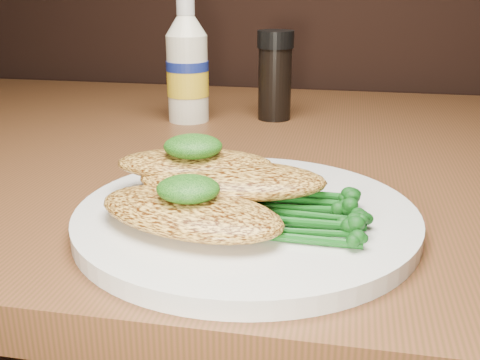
# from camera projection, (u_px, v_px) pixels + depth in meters

# --- Properties ---
(plate) EXTENTS (0.29, 0.29, 0.02)m
(plate) POSITION_uv_depth(u_px,v_px,m) (246.00, 217.00, 0.48)
(plate) COLOR white
(plate) RESTS_ON dining_table
(chicken_front) EXTENTS (0.18, 0.13, 0.03)m
(chicken_front) POSITION_uv_depth(u_px,v_px,m) (190.00, 212.00, 0.44)
(chicken_front) COLOR #ECB14B
(chicken_front) RESTS_ON plate
(chicken_mid) EXTENTS (0.17, 0.09, 0.02)m
(chicken_mid) POSITION_uv_depth(u_px,v_px,m) (232.00, 180.00, 0.48)
(chicken_mid) COLOR #ECB14B
(chicken_mid) RESTS_ON plate
(chicken_back) EXTENTS (0.15, 0.09, 0.02)m
(chicken_back) POSITION_uv_depth(u_px,v_px,m) (195.00, 164.00, 0.50)
(chicken_back) COLOR #ECB14B
(chicken_back) RESTS_ON plate
(pesto_front) EXTENTS (0.05, 0.05, 0.02)m
(pesto_front) POSITION_uv_depth(u_px,v_px,m) (188.00, 189.00, 0.43)
(pesto_front) COLOR black
(pesto_front) RESTS_ON chicken_front
(pesto_back) EXTENTS (0.05, 0.05, 0.02)m
(pesto_back) POSITION_uv_depth(u_px,v_px,m) (193.00, 146.00, 0.50)
(pesto_back) COLOR black
(pesto_back) RESTS_ON chicken_back
(broccolini_bundle) EXTENTS (0.16, 0.13, 0.02)m
(broccolini_bundle) POSITION_uv_depth(u_px,v_px,m) (293.00, 208.00, 0.45)
(broccolini_bundle) COLOR #115014
(broccolini_bundle) RESTS_ON plate
(mayo_bottle) EXTENTS (0.08, 0.08, 0.17)m
(mayo_bottle) POSITION_uv_depth(u_px,v_px,m) (187.00, 62.00, 0.81)
(mayo_bottle) COLOR white
(mayo_bottle) RESTS_ON dining_table
(pepper_grinder) EXTENTS (0.06, 0.06, 0.13)m
(pepper_grinder) POSITION_uv_depth(u_px,v_px,m) (275.00, 76.00, 0.83)
(pepper_grinder) COLOR black
(pepper_grinder) RESTS_ON dining_table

